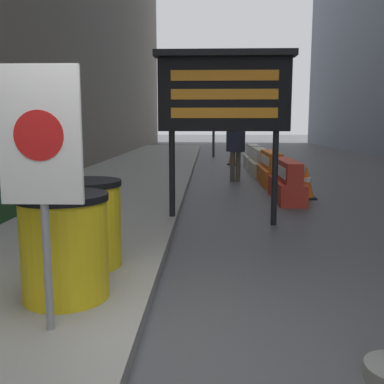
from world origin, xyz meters
name	(u,v)px	position (x,y,z in m)	size (l,w,h in m)	color
ground_plane	(134,358)	(0.00, 0.00, 0.00)	(120.00, 120.00, 0.00)	#474749
barrel_drum_foreground	(65,246)	(-0.74, 0.80, 0.61)	(0.79, 0.79, 0.95)	yellow
barrel_drum_middle	(86,223)	(-0.80, 1.72, 0.61)	(0.79, 0.79, 0.95)	yellow
warning_sign	(41,154)	(-0.67, 0.15, 1.48)	(0.60, 0.08, 1.97)	gray
message_board	(224,94)	(0.78, 4.37, 2.15)	(2.25, 0.36, 2.83)	black
jersey_barrier_red_striped	(286,183)	(2.26, 6.84, 0.39)	(0.55, 2.01, 0.89)	red
jersey_barrier_orange_near	(271,170)	(2.26, 9.37, 0.40)	(0.54, 2.15, 0.91)	orange
jersey_barrier_cream	(260,163)	(2.26, 11.92, 0.37)	(0.63, 2.06, 0.84)	beige
jersey_barrier_white	(253,157)	(2.26, 14.26, 0.38)	(0.62, 1.74, 0.86)	silver
traffic_cone_near	(306,182)	(2.74, 7.04, 0.37)	(0.42, 0.42, 0.75)	black
traffic_cone_mid	(264,161)	(2.48, 12.54, 0.39)	(0.45, 0.45, 0.80)	black
traffic_cone_far	(232,156)	(1.51, 15.21, 0.35)	(0.41, 0.41, 0.72)	black
traffic_light_near_curb	(214,105)	(0.79, 19.19, 2.55)	(0.28, 0.45, 3.50)	#2D2D30
pedestrian_worker	(236,145)	(1.32, 10.02, 1.05)	(0.54, 0.50, 1.78)	#514C42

